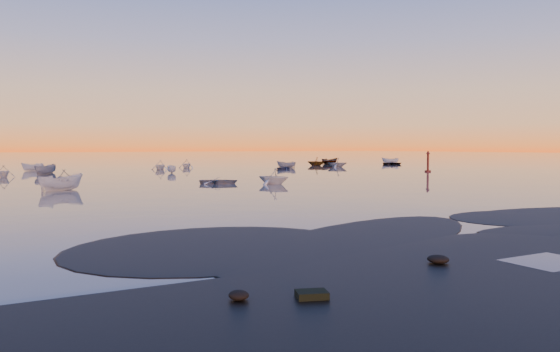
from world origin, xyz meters
TOP-DOWN VIEW (x-y plane):
  - ground at (0.00, 100.00)m, footprint 600.00×600.00m
  - moored_fleet at (0.00, 53.00)m, footprint 124.00×58.00m
  - boat_near_left at (-4.92, 33.84)m, footprint 3.27×4.08m
  - boat_near_center at (-19.92, 32.47)m, footprint 3.07×4.40m
  - boat_near_right at (-0.26, 30.86)m, footprint 3.68×3.22m
  - channel_marker at (32.68, 43.44)m, footprint 0.92×0.92m

SIDE VIEW (x-z plane):
  - ground at x=0.00m, z-range 0.00..0.00m
  - moored_fleet at x=0.00m, z-range -0.60..0.60m
  - boat_near_left at x=-4.92m, z-range -0.47..0.47m
  - boat_near_center at x=-19.92m, z-range -0.70..0.70m
  - boat_near_right at x=-0.26m, z-range -0.60..0.60m
  - channel_marker at x=32.68m, z-range -0.34..2.93m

